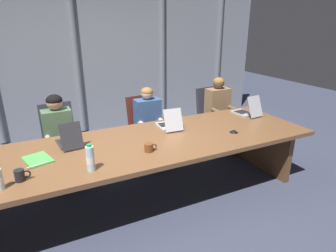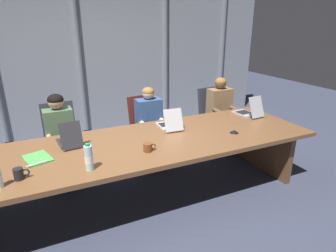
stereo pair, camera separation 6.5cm
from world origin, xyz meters
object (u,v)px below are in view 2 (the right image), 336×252
(water_bottle_secondary, at_px, (89,158))
(coffee_mug_far, at_px, (19,174))
(laptop_right_mid, at_px, (248,111))
(laptop_left_mid, at_px, (69,140))
(person_left_mid, at_px, (61,132))
(conference_mic_left_side, at_px, (234,132))
(office_chair_right_mid, at_px, (214,123))
(laptop_center, at_px, (169,124))
(coffee_mug_near, at_px, (148,147))
(office_chair_center, at_px, (147,135))
(person_right_mid, at_px, (222,109))
(office_chair_left_mid, at_px, (63,148))
(spiral_notepad, at_px, (37,158))
(person_center, at_px, (151,121))

(water_bottle_secondary, xyz_separation_m, coffee_mug_far, (-0.58, 0.09, -0.07))
(laptop_right_mid, distance_m, water_bottle_secondary, 2.51)
(laptop_left_mid, height_order, person_left_mid, person_left_mid)
(person_left_mid, xyz_separation_m, conference_mic_left_side, (1.92, -1.10, 0.08))
(office_chair_right_mid, distance_m, water_bottle_secondary, 2.81)
(laptop_center, height_order, coffee_mug_near, laptop_center)
(laptop_left_mid, xyz_separation_m, person_left_mid, (-0.05, 0.62, -0.12))
(office_chair_right_mid, distance_m, coffee_mug_far, 3.26)
(office_chair_center, relative_size, person_right_mid, 0.81)
(conference_mic_left_side, bearing_deg, coffee_mug_near, -177.56)
(office_chair_left_mid, distance_m, coffee_mug_far, 1.50)
(person_left_mid, height_order, coffee_mug_near, person_left_mid)
(office_chair_left_mid, bearing_deg, coffee_mug_far, -20.62)
(coffee_mug_far, bearing_deg, office_chair_right_mid, 25.11)
(laptop_left_mid, distance_m, laptop_right_mid, 2.50)
(laptop_right_mid, bearing_deg, laptop_center, 84.98)
(office_chair_center, xyz_separation_m, water_bottle_secondary, (-1.11, -1.46, 0.49))
(office_chair_right_mid, xyz_separation_m, water_bottle_secondary, (-2.35, -1.46, 0.48))
(spiral_notepad, bearing_deg, person_right_mid, 0.91)
(person_center, height_order, spiral_notepad, person_center)
(laptop_right_mid, height_order, office_chair_center, laptop_right_mid)
(person_center, distance_m, conference_mic_left_side, 1.28)
(laptop_left_mid, relative_size, water_bottle_secondary, 1.57)
(water_bottle_secondary, relative_size, coffee_mug_near, 1.89)
(laptop_left_mid, bearing_deg, water_bottle_secondary, -178.11)
(person_left_mid, bearing_deg, person_center, 87.46)
(person_center, bearing_deg, laptop_center, 1.49)
(laptop_left_mid, height_order, person_center, person_center)
(person_center, bearing_deg, office_chair_right_mid, 97.47)
(office_chair_center, height_order, person_center, person_center)
(office_chair_right_mid, height_order, coffee_mug_near, office_chair_right_mid)
(laptop_right_mid, xyz_separation_m, office_chair_left_mid, (-2.53, 0.77, -0.42))
(person_left_mid, bearing_deg, laptop_right_mid, 74.37)
(person_left_mid, xyz_separation_m, person_right_mid, (2.52, 0.00, 0.00))
(laptop_left_mid, distance_m, office_chair_center, 1.50)
(person_left_mid, xyz_separation_m, coffee_mug_far, (-0.44, -1.21, 0.12))
(office_chair_left_mid, distance_m, spiral_notepad, 1.13)
(coffee_mug_near, bearing_deg, office_chair_left_mid, 120.01)
(office_chair_center, height_order, office_chair_right_mid, office_chair_right_mid)
(office_chair_right_mid, height_order, spiral_notepad, office_chair_right_mid)
(laptop_right_mid, height_order, spiral_notepad, laptop_right_mid)
(person_right_mid, bearing_deg, office_chair_center, -96.83)
(person_left_mid, distance_m, person_center, 1.26)
(office_chair_left_mid, height_order, coffee_mug_near, office_chair_left_mid)
(person_center, height_order, coffee_mug_near, person_center)
(person_center, xyz_separation_m, coffee_mug_near, (-0.49, -1.14, 0.14))
(water_bottle_secondary, bearing_deg, conference_mic_left_side, 6.38)
(laptop_center, distance_m, water_bottle_secondary, 1.33)
(laptop_right_mid, relative_size, coffee_mug_near, 3.23)
(laptop_right_mid, bearing_deg, laptop_left_mid, 85.44)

